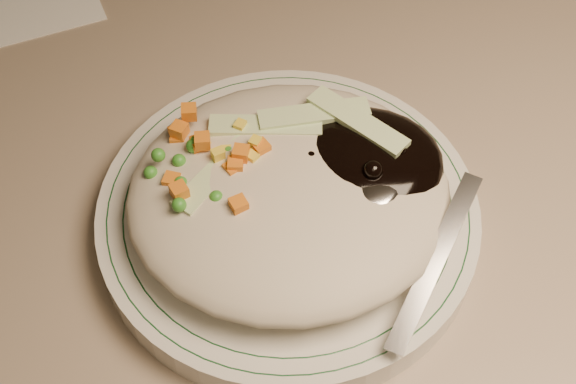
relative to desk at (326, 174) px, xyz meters
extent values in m
cube|color=gray|center=(0.00, 0.00, 0.18)|extent=(1.40, 0.70, 0.04)
cylinder|color=silver|center=(-0.06, -0.19, 0.21)|extent=(0.24, 0.24, 0.02)
torus|color=#144723|center=(-0.06, -0.19, 0.22)|extent=(0.22, 0.22, 0.00)
torus|color=#144723|center=(-0.06, -0.19, 0.22)|extent=(0.20, 0.20, 0.00)
ellipsoid|color=#BBAF97|center=(-0.06, -0.20, 0.24)|extent=(0.19, 0.18, 0.04)
ellipsoid|color=black|center=(-0.01, -0.18, 0.25)|extent=(0.10, 0.09, 0.03)
ellipsoid|color=orange|center=(-0.10, -0.18, 0.24)|extent=(0.08, 0.08, 0.02)
sphere|color=black|center=(-0.04, -0.18, 0.25)|extent=(0.01, 0.01, 0.01)
sphere|color=black|center=(-0.01, -0.18, 0.25)|extent=(0.01, 0.01, 0.01)
sphere|color=black|center=(0.01, -0.19, 0.26)|extent=(0.01, 0.01, 0.01)
sphere|color=black|center=(0.00, -0.17, 0.25)|extent=(0.01, 0.01, 0.01)
sphere|color=black|center=(-0.01, -0.20, 0.26)|extent=(0.01, 0.01, 0.01)
sphere|color=black|center=(-0.02, -0.18, 0.25)|extent=(0.01, 0.01, 0.01)
sphere|color=black|center=(0.00, -0.17, 0.25)|extent=(0.01, 0.01, 0.01)
cube|color=orange|center=(-0.11, -0.17, 0.26)|extent=(0.01, 0.01, 0.01)
cube|color=orange|center=(-0.09, -0.19, 0.25)|extent=(0.01, 0.01, 0.01)
cube|color=orange|center=(-0.12, -0.16, 0.26)|extent=(0.01, 0.01, 0.01)
cube|color=orange|center=(-0.08, -0.18, 0.26)|extent=(0.01, 0.01, 0.01)
cube|color=orange|center=(-0.09, -0.19, 0.26)|extent=(0.01, 0.01, 0.01)
cube|color=orange|center=(-0.12, -0.15, 0.25)|extent=(0.01, 0.01, 0.01)
cube|color=orange|center=(-0.11, -0.17, 0.26)|extent=(0.01, 0.01, 0.01)
cube|color=orange|center=(-0.09, -0.19, 0.26)|extent=(0.01, 0.01, 0.01)
cube|color=orange|center=(-0.07, -0.18, 0.26)|extent=(0.01, 0.01, 0.01)
cube|color=orange|center=(-0.11, -0.15, 0.26)|extent=(0.01, 0.01, 0.01)
cube|color=orange|center=(-0.12, -0.20, 0.26)|extent=(0.01, 0.01, 0.01)
cube|color=orange|center=(-0.09, -0.22, 0.26)|extent=(0.01, 0.01, 0.01)
cube|color=orange|center=(-0.12, -0.19, 0.25)|extent=(0.01, 0.01, 0.01)
cube|color=orange|center=(-0.12, -0.16, 0.25)|extent=(0.01, 0.01, 0.01)
sphere|color=#388C28|center=(-0.09, -0.18, 0.25)|extent=(0.01, 0.01, 0.01)
sphere|color=#388C28|center=(-0.12, -0.21, 0.26)|extent=(0.01, 0.01, 0.01)
sphere|color=#388C28|center=(-0.12, -0.18, 0.26)|extent=(0.01, 0.01, 0.01)
sphere|color=#388C28|center=(-0.13, -0.18, 0.26)|extent=(0.01, 0.01, 0.01)
sphere|color=#388C28|center=(-0.09, -0.17, 0.25)|extent=(0.01, 0.01, 0.01)
sphere|color=#388C28|center=(-0.08, -0.20, 0.25)|extent=(0.01, 0.01, 0.01)
sphere|color=#388C28|center=(-0.10, -0.18, 0.25)|extent=(0.01, 0.01, 0.01)
sphere|color=#388C28|center=(-0.11, -0.20, 0.25)|extent=(0.01, 0.01, 0.01)
sphere|color=#388C28|center=(-0.14, -0.18, 0.25)|extent=(0.01, 0.01, 0.01)
sphere|color=#388C28|center=(-0.11, -0.17, 0.26)|extent=(0.01, 0.01, 0.01)
sphere|color=#388C28|center=(-0.11, -0.17, 0.26)|extent=(0.01, 0.01, 0.01)
sphere|color=#388C28|center=(-0.12, -0.19, 0.25)|extent=(0.01, 0.01, 0.01)
sphere|color=#388C28|center=(-0.10, -0.21, 0.26)|extent=(0.01, 0.01, 0.01)
sphere|color=#388C28|center=(-0.07, -0.16, 0.25)|extent=(0.01, 0.01, 0.01)
cube|color=yellow|center=(-0.09, -0.17, 0.25)|extent=(0.01, 0.01, 0.01)
cube|color=yellow|center=(-0.08, -0.18, 0.26)|extent=(0.01, 0.01, 0.01)
cube|color=yellow|center=(-0.10, -0.17, 0.25)|extent=(0.01, 0.01, 0.01)
cube|color=yellow|center=(-0.10, -0.18, 0.26)|extent=(0.01, 0.01, 0.01)
cube|color=yellow|center=(-0.10, -0.18, 0.25)|extent=(0.01, 0.01, 0.01)
cube|color=yellow|center=(-0.07, -0.17, 0.26)|extent=(0.01, 0.01, 0.01)
cube|color=yellow|center=(-0.08, -0.16, 0.26)|extent=(0.01, 0.01, 0.01)
cube|color=yellow|center=(-0.09, -0.19, 0.25)|extent=(0.01, 0.01, 0.01)
cube|color=#B2D18C|center=(-0.07, -0.16, 0.26)|extent=(0.07, 0.02, 0.00)
cube|color=#B2D18C|center=(-0.04, -0.15, 0.26)|extent=(0.07, 0.02, 0.00)
cube|color=#B2D18C|center=(-0.10, -0.19, 0.26)|extent=(0.06, 0.06, 0.00)
cube|color=#B2D18C|center=(-0.01, -0.16, 0.26)|extent=(0.06, 0.06, 0.00)
ellipsoid|color=silver|center=(-0.01, -0.20, 0.25)|extent=(0.05, 0.06, 0.01)
cube|color=silver|center=(0.02, -0.25, 0.24)|extent=(0.07, 0.10, 0.03)
camera|label=1|loc=(-0.09, -0.48, 0.62)|focal=50.00mm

